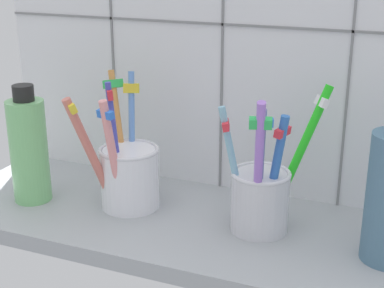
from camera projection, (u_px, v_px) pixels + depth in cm
name	position (u px, v px, depth cm)	size (l,w,h in cm)	color
counter_slab	(190.00, 227.00, 70.73)	(64.00, 22.00, 2.00)	#9EA3A8
tile_wall_back	(225.00, 36.00, 74.05)	(64.00, 2.20, 45.00)	white
toothbrush_cup_left	(127.00, 172.00, 72.50)	(9.20, 11.89, 16.52)	white
toothbrush_cup_right	(261.00, 194.00, 66.36)	(11.45, 12.45, 17.15)	silver
soap_bottle	(29.00, 149.00, 73.65)	(4.80, 4.80, 15.31)	#7CCA7D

